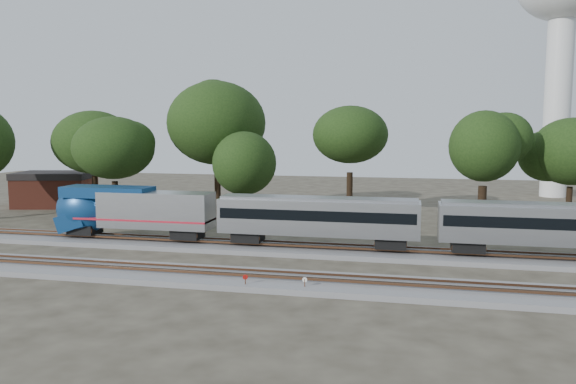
% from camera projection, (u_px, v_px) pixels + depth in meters
% --- Properties ---
extents(ground, '(160.00, 160.00, 0.00)m').
position_uv_depth(ground, '(223.00, 266.00, 42.86)').
color(ground, '#383328').
rests_on(ground, ground).
extents(track_far, '(160.00, 5.00, 0.73)m').
position_uv_depth(track_far, '(246.00, 247.00, 48.65)').
color(track_far, slate).
rests_on(track_far, ground).
extents(track_near, '(160.00, 5.00, 0.73)m').
position_uv_depth(track_near, '(204.00, 276.00, 38.95)').
color(track_near, slate).
rests_on(track_near, ground).
extents(switch_stand_red, '(0.33, 0.12, 1.04)m').
position_uv_depth(switch_stand_red, '(245.00, 280.00, 36.27)').
color(switch_stand_red, '#512D19').
rests_on(switch_stand_red, ground).
extents(switch_stand_white, '(0.32, 0.07, 1.02)m').
position_uv_depth(switch_stand_white, '(305.00, 283.00, 35.71)').
color(switch_stand_white, '#512D19').
rests_on(switch_stand_white, ground).
extents(switch_lever, '(0.53, 0.36, 0.30)m').
position_uv_depth(switch_lever, '(269.00, 290.00, 35.84)').
color(switch_lever, '#512D19').
rests_on(switch_lever, ground).
extents(water_tower, '(13.57, 13.57, 37.56)m').
position_uv_depth(water_tower, '(563.00, 10.00, 82.84)').
color(water_tower, silver).
rests_on(water_tower, ground).
extents(brick_building, '(10.88, 8.77, 4.60)m').
position_uv_depth(brick_building, '(55.00, 189.00, 75.08)').
color(brick_building, brown).
rests_on(brick_building, ground).
extents(tree_1, '(8.90, 8.90, 12.54)m').
position_uv_depth(tree_1, '(93.00, 142.00, 67.09)').
color(tree_1, black).
rests_on(tree_1, ground).
extents(tree_2, '(8.35, 8.35, 11.78)m').
position_uv_depth(tree_2, '(114.00, 148.00, 63.20)').
color(tree_2, black).
rests_on(tree_2, ground).
extents(tree_3, '(11.21, 11.21, 15.80)m').
position_uv_depth(tree_3, '(217.00, 123.00, 66.62)').
color(tree_3, black).
rests_on(tree_3, ground).
extents(tree_4, '(6.71, 6.71, 9.46)m').
position_uv_depth(tree_4, '(244.00, 163.00, 61.53)').
color(tree_4, black).
rests_on(tree_4, ground).
extents(tree_5, '(9.83, 9.83, 13.85)m').
position_uv_depth(tree_5, '(350.00, 135.00, 66.02)').
color(tree_5, black).
rests_on(tree_5, ground).
extents(tree_6, '(8.79, 8.79, 12.39)m').
position_uv_depth(tree_6, '(484.00, 146.00, 55.85)').
color(tree_6, black).
rests_on(tree_6, ground).
extents(tree_7, '(8.14, 8.14, 11.48)m').
position_uv_depth(tree_7, '(572.00, 152.00, 58.44)').
color(tree_7, black).
rests_on(tree_7, ground).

